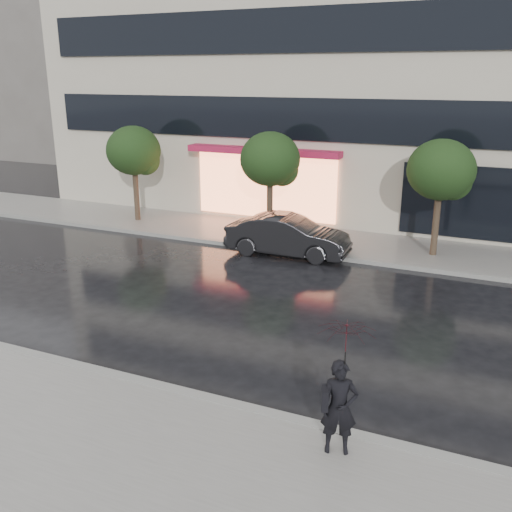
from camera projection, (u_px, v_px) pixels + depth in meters
The scene contains 12 objects.
ground at pixel (217, 375), 11.80m from camera, with size 120.00×120.00×0.00m, color black.
sidewalk_near at pixel (121, 467), 8.95m from camera, with size 60.00×4.50×0.12m, color slate.
sidewalk_far at pixel (348, 244), 20.70m from camera, with size 60.00×3.50×0.12m, color slate.
curb_near at pixel (193, 396), 10.90m from camera, with size 60.00×0.25×0.14m, color gray.
curb_far at pixel (335, 257), 19.17m from camera, with size 60.00×0.25×0.14m, color gray.
office_building at pixel (406, 0), 24.70m from camera, with size 30.00×12.76×18.00m.
bg_building_left at pixel (49, 73), 43.43m from camera, with size 14.00×10.00×12.00m, color #59544F.
tree_far_west at pixel (135, 152), 23.10m from camera, with size 2.20×2.20×3.99m.
tree_mid_west at pixel (272, 161), 20.77m from camera, with size 2.20×2.20×3.99m.
tree_mid_east at pixel (443, 172), 18.45m from camera, with size 2.20×2.20×3.99m.
parked_car at pixel (288, 236), 19.43m from camera, with size 1.46×4.19×1.38m, color black.
pedestrian_with_umbrella at pixel (343, 369), 8.79m from camera, with size 1.15×1.16×2.27m.
Camera 1 is at (5.00, -9.25, 5.95)m, focal length 40.00 mm.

